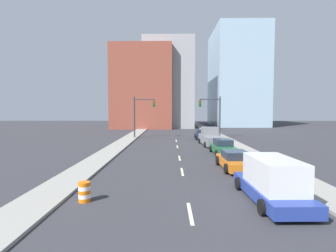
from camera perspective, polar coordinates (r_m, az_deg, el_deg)
The scene contains 18 objects.
sidewalk_left at distance 48.72m, azimuth -6.84°, elevation -1.53°, with size 2.28×89.31×0.14m.
sidewalk_right at distance 48.96m, azimuth 9.77°, elevation -1.53°, with size 2.28×89.31×0.14m.
lane_stripe_at_7m at distance 11.72m, azimuth 4.85°, elevation -18.35°, with size 0.16×2.40×0.01m, color beige.
lane_stripe_at_15m at distance 18.78m, azimuth 3.10°, elevation -9.90°, with size 0.16×2.40×0.01m, color beige.
lane_stripe_at_20m at distance 23.89m, azimuth 2.53°, elevation -6.98°, with size 0.16×2.40×0.01m, color beige.
lane_stripe_at_27m at distance 31.11m, azimuth 2.04°, elevation -4.52°, with size 0.16×2.40×0.01m, color beige.
lane_stripe_at_33m at distance 37.04m, azimuth 1.79°, elevation -3.22°, with size 0.16×2.40×0.01m, color beige.
building_brick_left at distance 66.07m, azimuth -5.33°, elevation 8.10°, with size 14.00×16.00×19.23m.
building_office_center at distance 69.81m, azimuth 0.12°, elevation 8.72°, with size 12.00×20.00×21.30m.
building_glass_right at distance 76.28m, azimuth 14.62°, elevation 9.97°, with size 13.00×20.00×26.07m.
traffic_signal_left at distance 40.45m, azimuth -6.12°, elevation 3.08°, with size 3.33×0.35×6.38m.
traffic_signal_right at distance 40.74m, azimuth 10.01°, elevation 3.04°, with size 3.33×0.35×6.38m.
traffic_barrel at distance 13.43m, azimuth -17.74°, elevation -13.49°, with size 0.56×0.56×0.95m.
box_truck_blue at distance 13.60m, azimuth 21.76°, elevation -11.06°, with size 2.46×5.67×2.12m.
sedan_orange at distance 20.05m, azimuth 14.36°, elevation -7.31°, with size 2.26×4.64×1.36m.
sedan_green at distance 26.42m, azimuth 11.87°, elevation -4.56°, with size 2.22×4.57×1.49m.
pickup_truck_gray at distance 32.94m, azimuth 9.28°, elevation -2.58°, with size 2.67×6.15×2.19m.
sedan_navy at distance 39.55m, azimuth 7.46°, elevation -1.87°, with size 2.23×4.68×1.42m.
Camera 1 is at (-0.85, -3.48, 4.38)m, focal length 28.00 mm.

